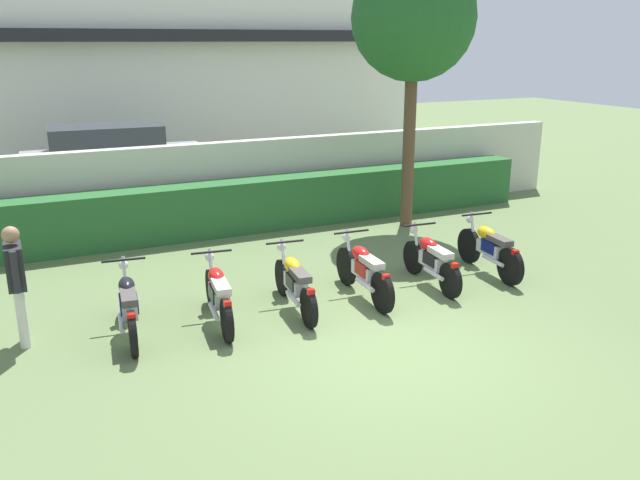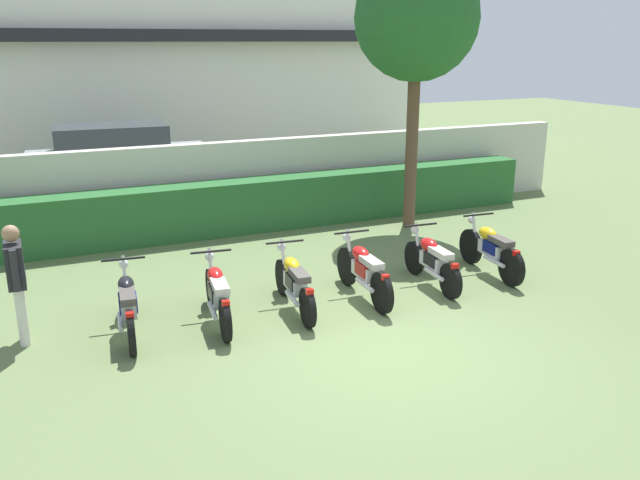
{
  "view_description": "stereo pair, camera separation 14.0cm",
  "coord_description": "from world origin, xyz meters",
  "px_view_note": "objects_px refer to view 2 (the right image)",
  "views": [
    {
      "loc": [
        -4.22,
        -6.88,
        3.92
      ],
      "look_at": [
        0.0,
        2.07,
        0.92
      ],
      "focal_mm": 37.21,
      "sensor_mm": 36.0,
      "label": 1
    },
    {
      "loc": [
        -4.09,
        -6.94,
        3.92
      ],
      "look_at": [
        0.0,
        2.07,
        0.92
      ],
      "focal_mm": 37.21,
      "sensor_mm": 36.0,
      "label": 2
    }
  ],
  "objects_px": {
    "motorcycle_in_row_1": "(217,294)",
    "motorcycle_in_row_5": "(491,249)",
    "tree_far_side": "(417,20)",
    "parked_car": "(119,162)",
    "motorcycle_in_row_0": "(128,304)",
    "motorcycle_in_row_2": "(294,282)",
    "inspector_person": "(16,275)",
    "motorcycle_in_row_4": "(432,260)",
    "motorcycle_in_row_3": "(364,271)"
  },
  "relations": [
    {
      "from": "motorcycle_in_row_2",
      "to": "inspector_person",
      "type": "height_order",
      "value": "inspector_person"
    },
    {
      "from": "motorcycle_in_row_0",
      "to": "motorcycle_in_row_1",
      "type": "relative_size",
      "value": 1.03
    },
    {
      "from": "inspector_person",
      "to": "motorcycle_in_row_4",
      "type": "bearing_deg",
      "value": -4.05
    },
    {
      "from": "parked_car",
      "to": "motorcycle_in_row_4",
      "type": "bearing_deg",
      "value": -64.01
    },
    {
      "from": "motorcycle_in_row_0",
      "to": "motorcycle_in_row_3",
      "type": "relative_size",
      "value": 0.99
    },
    {
      "from": "parked_car",
      "to": "inspector_person",
      "type": "relative_size",
      "value": 2.79
    },
    {
      "from": "tree_far_side",
      "to": "motorcycle_in_row_4",
      "type": "bearing_deg",
      "value": -116.04
    },
    {
      "from": "motorcycle_in_row_2",
      "to": "motorcycle_in_row_3",
      "type": "relative_size",
      "value": 0.98
    },
    {
      "from": "motorcycle_in_row_1",
      "to": "motorcycle_in_row_3",
      "type": "xyz_separation_m",
      "value": [
        2.35,
        -0.02,
        0.01
      ]
    },
    {
      "from": "motorcycle_in_row_4",
      "to": "inspector_person",
      "type": "distance_m",
      "value": 6.24
    },
    {
      "from": "inspector_person",
      "to": "motorcycle_in_row_1",
      "type": "bearing_deg",
      "value": -9.87
    },
    {
      "from": "parked_car",
      "to": "inspector_person",
      "type": "distance_m",
      "value": 8.63
    },
    {
      "from": "motorcycle_in_row_2",
      "to": "motorcycle_in_row_0",
      "type": "bearing_deg",
      "value": 92.63
    },
    {
      "from": "motorcycle_in_row_0",
      "to": "motorcycle_in_row_1",
      "type": "distance_m",
      "value": 1.24
    },
    {
      "from": "motorcycle_in_row_1",
      "to": "motorcycle_in_row_2",
      "type": "bearing_deg",
      "value": -83.45
    },
    {
      "from": "parked_car",
      "to": "motorcycle_in_row_0",
      "type": "distance_m",
      "value": 8.67
    },
    {
      "from": "parked_car",
      "to": "tree_far_side",
      "type": "height_order",
      "value": "tree_far_side"
    },
    {
      "from": "tree_far_side",
      "to": "motorcycle_in_row_5",
      "type": "relative_size",
      "value": 2.99
    },
    {
      "from": "tree_far_side",
      "to": "parked_car",
      "type": "bearing_deg",
      "value": 134.99
    },
    {
      "from": "tree_far_side",
      "to": "motorcycle_in_row_2",
      "type": "relative_size",
      "value": 2.94
    },
    {
      "from": "motorcycle_in_row_4",
      "to": "inspector_person",
      "type": "bearing_deg",
      "value": 90.77
    },
    {
      "from": "motorcycle_in_row_5",
      "to": "motorcycle_in_row_0",
      "type": "bearing_deg",
      "value": 94.17
    },
    {
      "from": "motorcycle_in_row_1",
      "to": "motorcycle_in_row_5",
      "type": "relative_size",
      "value": 0.99
    },
    {
      "from": "tree_far_side",
      "to": "motorcycle_in_row_0",
      "type": "height_order",
      "value": "tree_far_side"
    },
    {
      "from": "motorcycle_in_row_3",
      "to": "motorcycle_in_row_0",
      "type": "bearing_deg",
      "value": 90.9
    },
    {
      "from": "motorcycle_in_row_1",
      "to": "tree_far_side",
      "type": "bearing_deg",
      "value": -50.66
    },
    {
      "from": "motorcycle_in_row_3",
      "to": "motorcycle_in_row_2",
      "type": "bearing_deg",
      "value": 92.76
    },
    {
      "from": "motorcycle_in_row_0",
      "to": "inspector_person",
      "type": "height_order",
      "value": "inspector_person"
    },
    {
      "from": "parked_car",
      "to": "motorcycle_in_row_3",
      "type": "xyz_separation_m",
      "value": [
        2.42,
        -8.72,
        -0.48
      ]
    },
    {
      "from": "tree_far_side",
      "to": "motorcycle_in_row_5",
      "type": "height_order",
      "value": "tree_far_side"
    },
    {
      "from": "tree_far_side",
      "to": "motorcycle_in_row_4",
      "type": "height_order",
      "value": "tree_far_side"
    },
    {
      "from": "motorcycle_in_row_5",
      "to": "tree_far_side",
      "type": "bearing_deg",
      "value": -2.08
    },
    {
      "from": "motorcycle_in_row_4",
      "to": "motorcycle_in_row_5",
      "type": "bearing_deg",
      "value": -82.64
    },
    {
      "from": "motorcycle_in_row_0",
      "to": "motorcycle_in_row_1",
      "type": "height_order",
      "value": "motorcycle_in_row_0"
    },
    {
      "from": "parked_car",
      "to": "motorcycle_in_row_0",
      "type": "relative_size",
      "value": 2.39
    },
    {
      "from": "motorcycle_in_row_1",
      "to": "motorcycle_in_row_4",
      "type": "height_order",
      "value": "motorcycle_in_row_1"
    },
    {
      "from": "motorcycle_in_row_5",
      "to": "motorcycle_in_row_3",
      "type": "bearing_deg",
      "value": 96.53
    },
    {
      "from": "motorcycle_in_row_1",
      "to": "motorcycle_in_row_5",
      "type": "distance_m",
      "value": 4.88
    },
    {
      "from": "motorcycle_in_row_4",
      "to": "motorcycle_in_row_5",
      "type": "height_order",
      "value": "motorcycle_in_row_5"
    },
    {
      "from": "tree_far_side",
      "to": "motorcycle_in_row_3",
      "type": "distance_m",
      "value": 5.9
    },
    {
      "from": "motorcycle_in_row_0",
      "to": "tree_far_side",
      "type": "bearing_deg",
      "value": -57.38
    },
    {
      "from": "parked_car",
      "to": "motorcycle_in_row_3",
      "type": "relative_size",
      "value": 2.37
    },
    {
      "from": "parked_car",
      "to": "motorcycle_in_row_4",
      "type": "xyz_separation_m",
      "value": [
        3.71,
        -8.7,
        -0.5
      ]
    },
    {
      "from": "motorcycle_in_row_1",
      "to": "motorcycle_in_row_5",
      "type": "bearing_deg",
      "value": -82.4
    },
    {
      "from": "motorcycle_in_row_1",
      "to": "inspector_person",
      "type": "xyz_separation_m",
      "value": [
        -2.56,
        0.45,
        0.52
      ]
    },
    {
      "from": "parked_car",
      "to": "motorcycle_in_row_4",
      "type": "relative_size",
      "value": 2.53
    },
    {
      "from": "motorcycle_in_row_2",
      "to": "motorcycle_in_row_4",
      "type": "distance_m",
      "value": 2.46
    },
    {
      "from": "tree_far_side",
      "to": "motorcycle_in_row_0",
      "type": "bearing_deg",
      "value": -153.6
    },
    {
      "from": "parked_car",
      "to": "motorcycle_in_row_1",
      "type": "distance_m",
      "value": 8.72
    },
    {
      "from": "motorcycle_in_row_0",
      "to": "motorcycle_in_row_4",
      "type": "distance_m",
      "value": 4.87
    }
  ]
}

